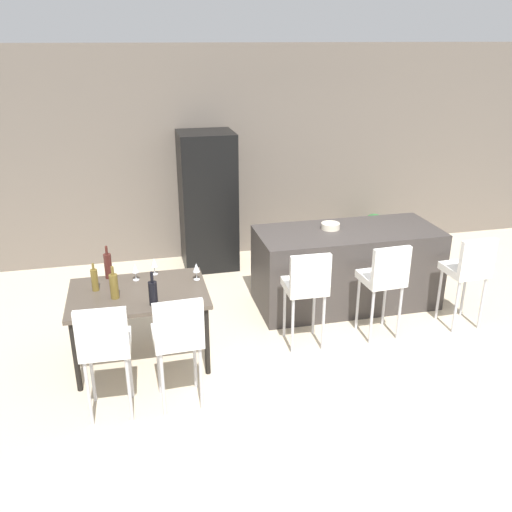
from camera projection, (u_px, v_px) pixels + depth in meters
The scene contains 19 objects.
ground_plane at pixel (323, 343), 5.68m from camera, with size 10.00×10.00×0.00m, color beige.
back_wall at pixel (260, 153), 7.68m from camera, with size 10.00×0.12×2.90m, color #665B51.
kitchen_island at pixel (346, 267), 6.38m from camera, with size 2.09×0.89×0.92m, color #383330.
bar_chair_left at pixel (307, 284), 5.38m from camera, with size 0.41×0.41×1.05m.
bar_chair_middle at pixel (384, 276), 5.56m from camera, with size 0.42×0.42×1.05m.
bar_chair_right at pixel (469, 268), 5.76m from camera, with size 0.41×0.41×1.05m.
dining_table at pixel (139, 298), 5.15m from camera, with size 1.29×0.90×0.74m.
dining_chair_near at pixel (105, 343), 4.35m from camera, with size 0.42×0.42×1.05m.
dining_chair_far at pixel (178, 334), 4.47m from camera, with size 0.41×0.41×1.05m.
wine_bottle_corner at pixel (95, 280), 5.11m from camera, with size 0.06×0.06×0.28m.
wine_bottle_near at pixel (153, 293), 4.84m from camera, with size 0.08×0.08×0.32m.
wine_bottle_far at pixel (108, 265), 5.37m from camera, with size 0.08×0.08×0.34m.
wine_bottle_inner at pixel (114, 286), 4.96m from camera, with size 0.08×0.08×0.31m.
wine_glass_left at pixel (154, 263), 5.46m from camera, with size 0.07×0.07×0.17m.
wine_glass_middle at pixel (196, 268), 5.34m from camera, with size 0.07×0.07×0.17m.
wine_glass_right at pixel (135, 268), 5.33m from camera, with size 0.07×0.07×0.17m.
refrigerator at pixel (208, 201), 7.31m from camera, with size 0.72×0.68×1.84m, color black.
fruit_bowl at pixel (330, 226), 6.24m from camera, with size 0.21×0.21×0.07m, color beige.
potted_plant at pixel (374, 230), 8.05m from camera, with size 0.36×0.36×0.56m.
Camera 1 is at (-1.82, -4.64, 2.97)m, focal length 38.23 mm.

